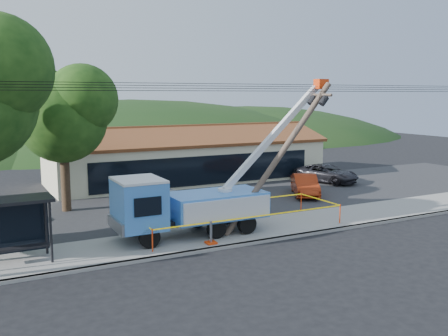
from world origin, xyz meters
TOP-DOWN VIEW (x-y plane):
  - ground at (0.00, 0.00)m, footprint 120.00×120.00m
  - curb at (0.00, 2.10)m, footprint 60.00×0.25m
  - sidewalk at (0.00, 4.00)m, footprint 60.00×4.00m
  - parking_lot at (0.00, 12.00)m, footprint 60.00×12.00m
  - strip_mall at (4.00, 19.98)m, footprint 22.50×8.53m
  - tree_lot at (-7.00, 13.00)m, footprint 6.30×5.60m
  - hill_center at (10.00, 55.00)m, footprint 89.60×64.00m
  - hill_east at (30.00, 55.00)m, footprint 72.80×52.00m
  - utility_truck at (-2.64, 4.47)m, footprint 11.96×4.13m
  - leaning_pole at (2.49, 3.62)m, footprint 6.49×1.74m
  - bus_shelter at (-10.52, 4.20)m, footprint 2.84×1.76m
  - caution_tape at (0.29, 4.57)m, footprint 10.82×3.61m
  - car_silver at (-1.99, 9.46)m, footprint 4.12×4.99m
  - car_red at (8.74, 10.08)m, footprint 3.52×4.67m
  - car_dark at (13.46, 13.58)m, footprint 4.05×5.70m

SIDE VIEW (x-z plane):
  - ground at x=0.00m, z-range 0.00..0.00m
  - hill_center at x=10.00m, z-range -16.00..16.00m
  - hill_east at x=30.00m, z-range -13.00..13.00m
  - car_silver at x=-1.99m, z-range -0.80..0.80m
  - car_red at x=8.74m, z-range -0.74..0.74m
  - car_dark at x=13.46m, z-range -0.72..0.72m
  - parking_lot at x=0.00m, z-range 0.00..0.10m
  - curb at x=0.00m, z-range 0.00..0.15m
  - sidewalk at x=0.00m, z-range 0.00..0.15m
  - caution_tape at x=0.29m, z-range 0.40..1.44m
  - utility_truck at x=-2.64m, z-range -2.12..5.68m
  - strip_mall at x=4.00m, z-range -0.46..4.22m
  - bus_shelter at x=-10.52m, z-range 0.80..3.52m
  - leaning_pole at x=2.49m, z-range 0.43..8.18m
  - tree_lot at x=-7.00m, z-range 1.74..10.68m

